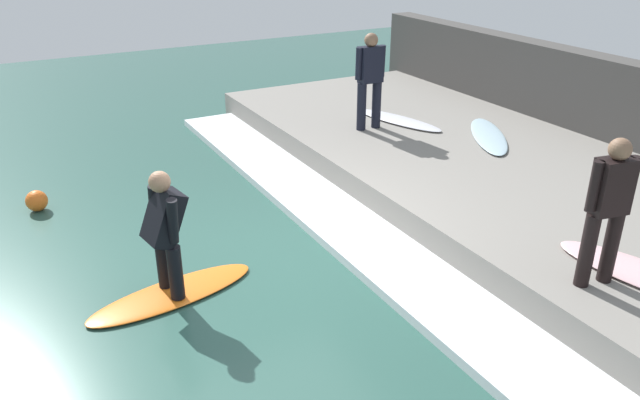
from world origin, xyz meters
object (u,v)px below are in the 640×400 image
at_px(surfboard_spare, 488,136).
at_px(surfer_riding, 165,228).
at_px(surfer_waiting_near, 608,205).
at_px(surfboard_waiting_far, 399,120).
at_px(surfer_waiting_far, 370,76).
at_px(marker_buoy, 37,201).
at_px(surfboard_riding, 173,294).

bearing_deg(surfboard_spare, surfer_riding, -166.18).
height_order(surfer_waiting_near, surfboard_waiting_far, surfer_waiting_near).
relative_size(surfer_waiting_far, marker_buoy, 5.39).
xyz_separation_m(surfer_waiting_near, surfer_waiting_far, (0.73, 5.36, 0.05)).
bearing_deg(surfer_waiting_near, surfboard_spare, 60.57).
height_order(surfboard_riding, surfer_riding, surfer_riding).
height_order(surfer_riding, surfer_waiting_far, surfer_waiting_far).
relative_size(surfer_waiting_near, marker_buoy, 5.07).
xyz_separation_m(surfer_waiting_near, surfboard_spare, (2.25, 3.98, -0.84)).
bearing_deg(surfboard_spare, surfer_waiting_far, 137.70).
bearing_deg(surfboard_spare, surfboard_riding, -166.18).
height_order(surfboard_spare, marker_buoy, surfboard_spare).
xyz_separation_m(surfboard_riding, surfer_waiting_far, (4.39, 2.84, 1.36)).
bearing_deg(surfer_waiting_near, surfboard_riding, 145.45).
bearing_deg(surfer_riding, marker_buoy, 108.80).
xyz_separation_m(surfboard_riding, surfer_waiting_near, (3.67, -2.53, 1.31)).
relative_size(surfboard_riding, surfboard_spare, 1.06).
bearing_deg(surfer_waiting_far, surfboard_riding, -147.16).
bearing_deg(surfboard_waiting_far, surfer_waiting_far, -174.28).
relative_size(surfer_waiting_near, surfboard_waiting_far, 0.80).
distance_m(surfboard_waiting_far, marker_buoy, 6.16).
bearing_deg(surfboard_riding, surfer_waiting_far, 32.84).
height_order(surfer_waiting_near, marker_buoy, surfer_waiting_near).
height_order(surfboard_riding, surfboard_spare, surfboard_spare).
height_order(surfer_waiting_far, surfboard_waiting_far, surfer_waiting_far).
height_order(surfer_riding, surfboard_spare, surfer_riding).
relative_size(surfboard_riding, surfer_riding, 1.41).
distance_m(surfer_riding, surfboard_waiting_far, 5.87).
height_order(surfboard_riding, surfer_waiting_far, surfer_waiting_far).
relative_size(surfer_waiting_near, surfer_waiting_far, 0.94).
bearing_deg(surfboard_spare, surfboard_waiting_far, 119.48).
bearing_deg(surfer_waiting_near, marker_buoy, 129.99).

